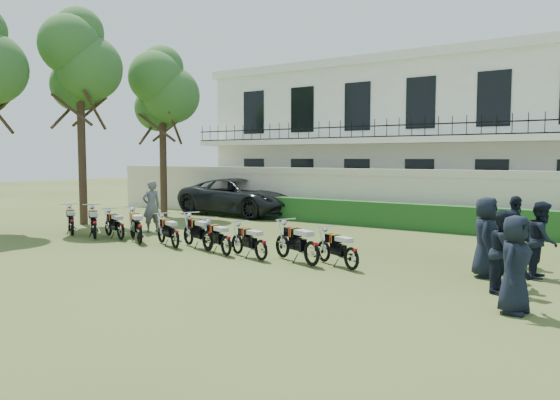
{
  "coord_description": "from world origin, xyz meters",
  "views": [
    {
      "loc": [
        10.0,
        -12.81,
        2.79
      ],
      "look_at": [
        -0.2,
        1.88,
        1.37
      ],
      "focal_mm": 35.0,
      "sensor_mm": 36.0,
      "label": 1
    }
  ],
  "objects": [
    {
      "name": "inspector",
      "position": [
        -5.37,
        0.98,
        0.96
      ],
      "size": [
        0.65,
        0.81,
        1.92
      ],
      "primitive_type": "imported",
      "rotation": [
        0.0,
        0.0,
        -1.88
      ],
      "color": "slate",
      "rests_on": "ground"
    },
    {
      "name": "motorcycle_1",
      "position": [
        -5.51,
        -1.42,
        0.51
      ],
      "size": [
        1.74,
        1.18,
        1.1
      ],
      "rotation": [
        0.0,
        0.0,
        0.99
      ],
      "color": "black",
      "rests_on": "ground"
    },
    {
      "name": "officer_0",
      "position": [
        7.98,
        -2.57,
        0.88
      ],
      "size": [
        0.66,
        0.92,
        1.76
      ],
      "primitive_type": "imported",
      "rotation": [
        0.0,
        0.0,
        1.45
      ],
      "color": "black",
      "rests_on": "ground"
    },
    {
      "name": "motorcycle_8",
      "position": [
        2.88,
        -1.14,
        0.51
      ],
      "size": [
        1.89,
        0.94,
        1.1
      ],
      "rotation": [
        0.0,
        0.0,
        1.17
      ],
      "color": "black",
      "rests_on": "ground"
    },
    {
      "name": "motorcycle_7",
      "position": [
        1.37,
        -1.27,
        0.45
      ],
      "size": [
        1.71,
        0.76,
        0.97
      ],
      "rotation": [
        0.0,
        0.0,
        1.23
      ],
      "color": "black",
      "rests_on": "ground"
    },
    {
      "name": "officer_2",
      "position": [
        7.38,
        -0.63,
        0.81
      ],
      "size": [
        0.65,
        1.02,
        1.61
      ],
      "primitive_type": "imported",
      "rotation": [
        0.0,
        0.0,
        1.28
      ],
      "color": "black",
      "rests_on": "ground"
    },
    {
      "name": "officer_4",
      "position": [
        7.87,
        0.81,
        0.89
      ],
      "size": [
        0.71,
        0.89,
        1.78
      ],
      "primitive_type": "imported",
      "rotation": [
        0.0,
        0.0,
        1.61
      ],
      "color": "black",
      "rests_on": "ground"
    },
    {
      "name": "officer_3",
      "position": [
        6.78,
        0.19,
        0.93
      ],
      "size": [
        0.74,
        1.0,
        1.87
      ],
      "primitive_type": "imported",
      "rotation": [
        0.0,
        0.0,
        1.74
      ],
      "color": "black",
      "rests_on": "ground"
    },
    {
      "name": "perimeter_wall",
      "position": [
        0.0,
        8.0,
        1.17
      ],
      "size": [
        30.0,
        0.35,
        2.3
      ],
      "color": "beige",
      "rests_on": "ground"
    },
    {
      "name": "tree_west_near",
      "position": [
        -8.96,
        5.0,
        5.89
      ],
      "size": [
        3.4,
        3.2,
        7.9
      ],
      "color": "#473323",
      "rests_on": "ground"
    },
    {
      "name": "motorcycle_0",
      "position": [
        -6.81,
        -1.39,
        0.48
      ],
      "size": [
        1.7,
        1.05,
        1.04
      ],
      "rotation": [
        0.0,
        0.0,
        1.04
      ],
      "color": "black",
      "rests_on": "ground"
    },
    {
      "name": "motorcycle_3",
      "position": [
        -3.46,
        -1.26,
        0.51
      ],
      "size": [
        1.8,
        1.15,
        1.12
      ],
      "rotation": [
        0.0,
        0.0,
        1.02
      ],
      "color": "black",
      "rests_on": "ground"
    },
    {
      "name": "motorcycle_6",
      "position": [
        0.15,
        -1.27,
        0.45
      ],
      "size": [
        1.7,
        0.83,
        0.98
      ],
      "rotation": [
        0.0,
        0.0,
        1.18
      ],
      "color": "black",
      "rests_on": "ground"
    },
    {
      "name": "motorcycle_4",
      "position": [
        -1.93,
        -1.2,
        0.46
      ],
      "size": [
        1.7,
        0.87,
        0.99
      ],
      "rotation": [
        0.0,
        0.0,
        1.15
      ],
      "color": "black",
      "rests_on": "ground"
    },
    {
      "name": "building",
      "position": [
        0.0,
        13.96,
        3.71
      ],
      "size": [
        20.4,
        9.6,
        7.4
      ],
      "color": "white",
      "rests_on": "ground"
    },
    {
      "name": "hedge",
      "position": [
        1.0,
        7.2,
        0.5
      ],
      "size": [
        18.0,
        0.6,
        1.0
      ],
      "primitive_type": "cube",
      "color": "#1A4719",
      "rests_on": "ground"
    },
    {
      "name": "suv",
      "position": [
        -6.49,
        7.57,
        0.88
      ],
      "size": [
        6.46,
        3.25,
        1.75
      ],
      "primitive_type": "imported",
      "rotation": [
        0.0,
        0.0,
        1.52
      ],
      "color": "black",
      "rests_on": "ground"
    },
    {
      "name": "officer_1",
      "position": [
        7.48,
        -1.06,
        0.85
      ],
      "size": [
        0.69,
        0.87,
        1.71
      ],
      "primitive_type": "imported",
      "rotation": [
        0.0,
        0.0,
        1.52
      ],
      "color": "black",
      "rests_on": "ground"
    },
    {
      "name": "officer_5",
      "position": [
        7.05,
        1.93,
        0.9
      ],
      "size": [
        0.52,
        1.09,
        1.81
      ],
      "primitive_type": "imported",
      "rotation": [
        0.0,
        0.0,
        1.65
      ],
      "color": "black",
      "rests_on": "ground"
    },
    {
      "name": "motorcycle_9",
      "position": [
        3.93,
        -1.0,
        0.45
      ],
      "size": [
        1.65,
        0.89,
        0.97
      ],
      "rotation": [
        0.0,
        0.0,
        1.12
      ],
      "color": "black",
      "rests_on": "ground"
    },
    {
      "name": "motorcycle_5",
      "position": [
        -0.81,
        -0.97,
        0.49
      ],
      "size": [
        1.85,
        0.86,
        1.06
      ],
      "rotation": [
        0.0,
        0.0,
        1.21
      ],
      "color": "black",
      "rests_on": "ground"
    },
    {
      "name": "motorcycle_2",
      "position": [
        -4.65,
        -1.03,
        0.46
      ],
      "size": [
        1.74,
        0.78,
        0.99
      ],
      "rotation": [
        0.0,
        0.0,
        1.23
      ],
      "color": "black",
      "rests_on": "ground"
    },
    {
      "name": "tree_west_mid",
      "position": [
        -9.46,
        1.0,
        6.67
      ],
      "size": [
        3.4,
        3.2,
        8.82
      ],
      "color": "#473323",
      "rests_on": "ground"
    },
    {
      "name": "ground",
      "position": [
        0.0,
        0.0,
        0.0
      ],
      "size": [
        100.0,
        100.0,
        0.0
      ],
      "primitive_type": "plane",
      "color": "#3B471C",
      "rests_on": "ground"
    }
  ]
}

